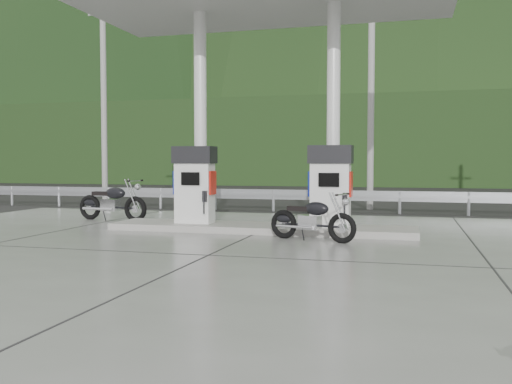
% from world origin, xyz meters
% --- Properties ---
extents(ground, '(160.00, 160.00, 0.00)m').
position_xyz_m(ground, '(0.00, 0.00, 0.00)').
color(ground, black).
rests_on(ground, ground).
extents(forecourt_apron, '(18.00, 14.00, 0.02)m').
position_xyz_m(forecourt_apron, '(0.00, 0.00, 0.01)').
color(forecourt_apron, slate).
rests_on(forecourt_apron, ground).
extents(pump_island, '(7.00, 1.40, 0.15)m').
position_xyz_m(pump_island, '(0.00, 2.50, 0.10)').
color(pump_island, '#9A978F').
rests_on(pump_island, forecourt_apron).
extents(gas_pump_left, '(0.95, 0.55, 1.80)m').
position_xyz_m(gas_pump_left, '(-1.60, 2.50, 1.07)').
color(gas_pump_left, white).
rests_on(gas_pump_left, pump_island).
extents(gas_pump_right, '(0.95, 0.55, 1.80)m').
position_xyz_m(gas_pump_right, '(1.60, 2.50, 1.07)').
color(gas_pump_right, white).
rests_on(gas_pump_right, pump_island).
extents(canopy_column_left, '(0.30, 0.30, 5.00)m').
position_xyz_m(canopy_column_left, '(-1.60, 2.90, 2.67)').
color(canopy_column_left, white).
rests_on(canopy_column_left, pump_island).
extents(canopy_column_right, '(0.30, 0.30, 5.00)m').
position_xyz_m(canopy_column_right, '(1.60, 2.90, 2.67)').
color(canopy_column_right, white).
rests_on(canopy_column_right, pump_island).
extents(guardrail, '(26.00, 0.16, 1.42)m').
position_xyz_m(guardrail, '(0.00, 8.00, 0.71)').
color(guardrail, '#A2A5AA').
rests_on(guardrail, ground).
extents(road, '(60.00, 7.00, 0.01)m').
position_xyz_m(road, '(0.00, 11.50, 0.00)').
color(road, black).
rests_on(road, ground).
extents(utility_pole_a, '(0.22, 0.22, 8.00)m').
position_xyz_m(utility_pole_a, '(-8.00, 9.50, 4.00)').
color(utility_pole_a, gray).
rests_on(utility_pole_a, ground).
extents(utility_pole_b, '(0.22, 0.22, 8.00)m').
position_xyz_m(utility_pole_b, '(2.00, 9.50, 4.00)').
color(utility_pole_b, gray).
rests_on(utility_pole_b, ground).
extents(tree_band, '(80.00, 6.00, 6.00)m').
position_xyz_m(tree_band, '(0.00, 30.00, 3.00)').
color(tree_band, black).
rests_on(tree_band, ground).
extents(forested_hills, '(100.00, 40.00, 140.00)m').
position_xyz_m(forested_hills, '(0.00, 60.00, 0.00)').
color(forested_hills, black).
rests_on(forested_hills, ground).
extents(motorcycle_left, '(2.12, 0.94, 0.97)m').
position_xyz_m(motorcycle_left, '(-4.50, 3.80, 0.51)').
color(motorcycle_left, black).
rests_on(motorcycle_left, forecourt_apron).
extents(motorcycle_right, '(1.88, 1.11, 0.85)m').
position_xyz_m(motorcycle_right, '(1.40, 1.26, 0.44)').
color(motorcycle_right, black).
rests_on(motorcycle_right, forecourt_apron).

